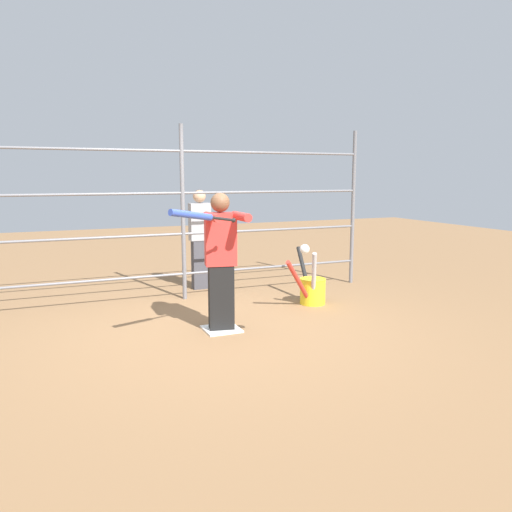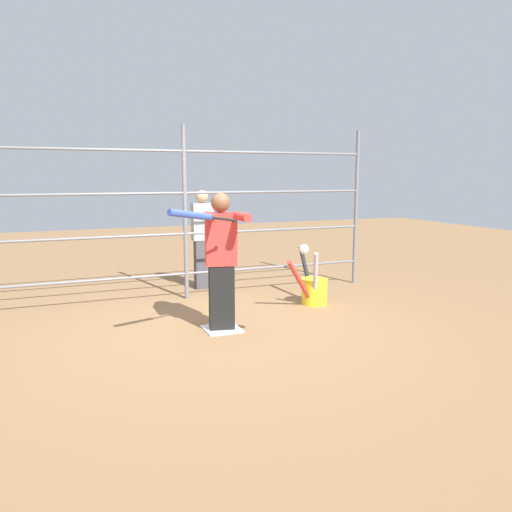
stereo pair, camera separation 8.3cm
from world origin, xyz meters
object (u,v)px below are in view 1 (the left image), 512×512
bystander_behind_fence (200,238)px  batter (221,257)px  baseball_bat_swinging (197,216)px  softball_in_flight (305,249)px  bat_bucket (311,289)px

bystander_behind_fence → batter: bearing=79.3°
batter → baseball_bat_swinging: size_ratio=1.97×
batter → baseball_bat_swinging: 0.95m
batter → bystander_behind_fence: bearing=-100.7°
bystander_behind_fence → softball_in_flight: bearing=92.0°
batter → softball_in_flight: batter is taller
baseball_bat_swinging → softball_in_flight: bearing=160.5°
baseball_bat_swinging → batter: bearing=-125.8°
batter → bystander_behind_fence: size_ratio=1.02×
bat_bucket → bystander_behind_fence: 1.99m
batter → bystander_behind_fence: batter is taller
batter → softball_in_flight: 1.13m
softball_in_flight → bystander_behind_fence: bystander_behind_fence is taller
batter → softball_in_flight: size_ratio=16.36×
batter → softball_in_flight: bearing=117.9°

